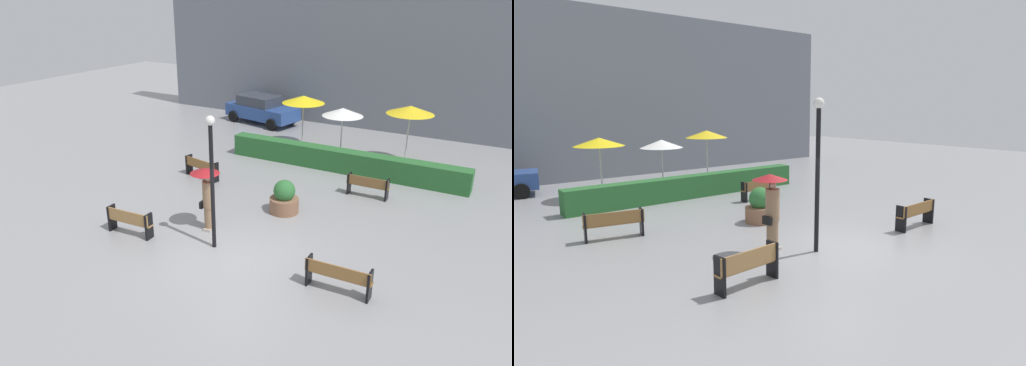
{
  "view_description": "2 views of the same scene",
  "coord_description": "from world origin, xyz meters",
  "views": [
    {
      "loc": [
        6.9,
        -10.45,
        7.23
      ],
      "look_at": [
        -0.62,
        2.59,
        1.28
      ],
      "focal_mm": 34.67,
      "sensor_mm": 36.0,
      "label": 1
    },
    {
      "loc": [
        -8.71,
        -7.47,
        3.86
      ],
      "look_at": [
        -0.06,
        2.98,
        1.39
      ],
      "focal_mm": 30.56,
      "sensor_mm": 36.0,
      "label": 2
    }
  ],
  "objects": [
    {
      "name": "ground_plane",
      "position": [
        0.0,
        0.0,
        0.0
      ],
      "size": [
        60.0,
        60.0,
        0.0
      ],
      "primitive_type": "plane",
      "color": "gray"
    },
    {
      "name": "bench_far_left",
      "position": [
        -4.44,
        4.76,
        0.49
      ],
      "size": [
        1.71,
        0.67,
        0.82
      ],
      "color": "olive",
      "rests_on": "ground"
    },
    {
      "name": "bench_near_right",
      "position": [
        3.35,
        -0.15,
        0.49
      ],
      "size": [
        1.74,
        0.4,
        0.81
      ],
      "color": "olive",
      "rests_on": "ground"
    },
    {
      "name": "bench_back_row",
      "position": [
        2.03,
        6.24,
        0.48
      ],
      "size": [
        1.56,
        0.39,
        0.8
      ],
      "color": "brown",
      "rests_on": "ground"
    },
    {
      "name": "bench_near_left",
      "position": [
        -3.46,
        -0.41,
        0.49
      ],
      "size": [
        1.6,
        0.44,
        0.84
      ],
      "color": "#9E7242",
      "rests_on": "ground"
    },
    {
      "name": "pedestrian_with_umbrella",
      "position": [
        -1.54,
        1.13,
        1.32
      ],
      "size": [
        0.94,
        0.94,
        2.07
      ],
      "color": "#8C6B4C",
      "rests_on": "ground"
    },
    {
      "name": "planter_pot",
      "position": [
        -0.03,
        3.52,
        0.5
      ],
      "size": [
        1.01,
        1.01,
        1.17
      ],
      "color": "brown",
      "rests_on": "ground"
    },
    {
      "name": "lamp_post",
      "position": [
        -0.72,
        0.26,
        2.46
      ],
      "size": [
        0.28,
        0.28,
        4.02
      ],
      "color": "black",
      "rests_on": "ground"
    },
    {
      "name": "patio_umbrella_yellow",
      "position": [
        -2.74,
        10.76,
        2.32
      ],
      "size": [
        2.02,
        2.02,
        2.5
      ],
      "color": "silver",
      "rests_on": "ground"
    },
    {
      "name": "patio_umbrella_white",
      "position": [
        -0.42,
        9.86,
        2.17
      ],
      "size": [
        1.81,
        1.81,
        2.35
      ],
      "color": "silver",
      "rests_on": "ground"
    },
    {
      "name": "patio_umbrella_yellow_far",
      "position": [
        2.3,
        10.62,
        2.43
      ],
      "size": [
        2.0,
        2.0,
        2.61
      ],
      "color": "silver",
      "rests_on": "ground"
    },
    {
      "name": "hedge_strip",
      "position": [
        0.22,
        8.4,
        0.46
      ],
      "size": [
        10.27,
        0.7,
        0.92
      ],
      "primitive_type": "cube",
      "color": "#28602D",
      "rests_on": "ground"
    },
    {
      "name": "building_facade",
      "position": [
        0.0,
        16.0,
        4.35
      ],
      "size": [
        28.0,
        1.2,
        8.7
      ],
      "primitive_type": "cube",
      "color": "slate",
      "rests_on": "ground"
    }
  ]
}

